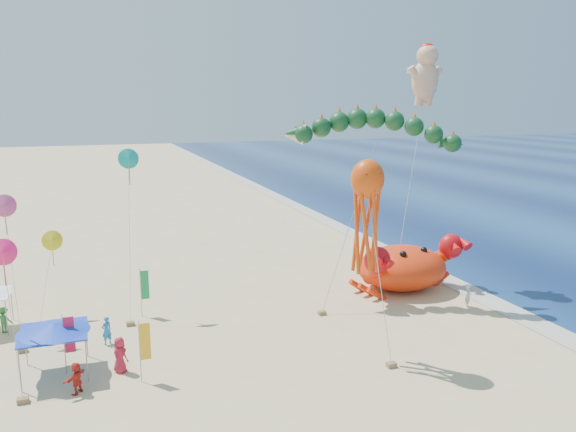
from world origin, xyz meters
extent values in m
plane|color=#D1B784|center=(0.00, 0.00, 0.00)|extent=(320.00, 320.00, 0.00)
plane|color=silver|center=(12.00, 0.00, 0.01)|extent=(320.00, 320.00, 0.00)
ellipsoid|color=red|center=(7.57, 3.78, 1.61)|extent=(7.76, 6.86, 3.22)
sphere|color=#B80B10|center=(3.97, 2.42, 3.04)|extent=(1.91, 1.91, 1.91)
sphere|color=black|center=(6.56, 2.65, 3.04)|extent=(0.50, 0.50, 0.50)
sphere|color=#B80B10|center=(11.18, 2.42, 3.04)|extent=(1.91, 1.91, 1.91)
sphere|color=black|center=(8.59, 2.65, 3.04)|extent=(0.50, 0.50, 0.50)
cone|color=#103A1C|center=(-0.72, 3.16, 11.57)|extent=(1.63, 1.21, 1.34)
cylinder|color=#B2B2B2|center=(2.37, 2.03, 5.53)|extent=(4.85, 2.31, 10.78)
cube|color=olive|center=(-0.03, 0.91, 0.12)|extent=(0.50, 0.35, 0.25)
ellipsoid|color=#E2AA8A|center=(10.29, 6.08, 15.18)|extent=(2.06, 1.69, 3.02)
sphere|color=#E2AA8A|center=(10.29, 5.89, 16.95)|extent=(1.58, 1.58, 1.58)
ellipsoid|color=red|center=(10.29, 5.98, 17.50)|extent=(1.02, 1.02, 0.72)
cylinder|color=#B2B2B2|center=(9.00, 5.51, 7.06)|extent=(2.64, 1.18, 13.83)
cube|color=olive|center=(7.70, 4.95, 0.12)|extent=(0.50, 0.35, 0.25)
ellipsoid|color=#DC430B|center=(-0.27, -5.30, 9.73)|extent=(1.79, 1.61, 2.05)
cylinder|color=#B2B2B2|center=(0.11, -6.21, 4.64)|extent=(0.81, 1.86, 8.99)
cube|color=olive|center=(0.49, -7.11, 0.12)|extent=(0.50, 0.35, 0.25)
cylinder|color=gray|center=(-17.47, -3.41, 1.10)|extent=(0.06, 0.06, 2.20)
cylinder|color=gray|center=(-14.47, -3.41, 1.10)|extent=(0.06, 0.06, 2.20)
cylinder|color=gray|center=(-17.47, -0.41, 1.10)|extent=(0.06, 0.06, 2.20)
cylinder|color=gray|center=(-14.47, -0.41, 1.10)|extent=(0.06, 0.06, 2.20)
cube|color=#1536C0|center=(-15.97, -1.91, 2.24)|extent=(3.24, 3.24, 0.08)
cone|color=#1536C0|center=(-15.97, -1.91, 2.48)|extent=(3.57, 3.57, 0.45)
cylinder|color=gray|center=(-18.89, 4.12, 1.10)|extent=(0.06, 0.06, 2.20)
cylinder|color=gray|center=(-18.89, 6.72, 1.10)|extent=(0.06, 0.06, 2.20)
cylinder|color=gray|center=(-11.98, -4.32, 1.60)|extent=(0.05, 0.05, 3.20)
cube|color=gold|center=(-11.70, -4.32, 2.10)|extent=(0.50, 0.04, 1.90)
cylinder|color=gray|center=(-15.50, -2.20, 1.60)|extent=(0.05, 0.05, 3.20)
cube|color=#E01C45|center=(-15.22, -2.20, 2.10)|extent=(0.50, 0.04, 1.90)
cylinder|color=gray|center=(-11.11, 4.58, 1.60)|extent=(0.05, 0.05, 3.20)
cube|color=#189045|center=(-10.83, 4.58, 2.10)|extent=(0.50, 0.04, 1.90)
imported|color=#2A7E34|center=(-19.14, 4.68, 0.80)|extent=(1.17, 0.91, 1.60)
imported|color=silver|center=(9.81, -1.09, 0.80)|extent=(0.63, 0.70, 1.60)
imported|color=#A81B31|center=(-12.88, -2.88, 0.94)|extent=(1.05, 1.09, 1.88)
imported|color=#2179C2|center=(-13.40, 0.87, 0.83)|extent=(0.72, 0.64, 1.66)
imported|color=red|center=(-14.96, -4.42, 0.78)|extent=(1.25, 1.43, 1.56)
cone|color=gold|center=(-16.27, 7.02, 4.92)|extent=(1.30, 0.51, 1.32)
cylinder|color=#B2B2B2|center=(-16.02, 5.52, 2.48)|extent=(0.54, 3.04, 4.69)
cube|color=olive|center=(-15.77, 4.02, 0.12)|extent=(0.50, 0.35, 0.25)
cone|color=#C34180|center=(-18.43, 4.24, 7.81)|extent=(1.30, 0.51, 1.32)
cylinder|color=#B2B2B2|center=(-18.18, 2.74, 3.93)|extent=(0.55, 3.04, 7.57)
cube|color=olive|center=(-17.93, 1.24, 0.12)|extent=(0.50, 0.35, 0.25)
cone|color=#0D9891|center=(-11.30, 6.17, 10.09)|extent=(1.30, 0.51, 1.32)
cylinder|color=#B2B2B2|center=(-11.05, 4.67, 5.07)|extent=(0.55, 3.04, 9.85)
cube|color=olive|center=(-10.80, 3.17, 0.12)|extent=(0.50, 0.35, 0.25)
cone|color=#FF1C6D|center=(-17.91, -1.76, 6.54)|extent=(1.30, 0.51, 1.32)
cylinder|color=#B2B2B2|center=(-17.66, -3.26, 3.30)|extent=(0.55, 3.04, 6.31)
cube|color=olive|center=(-17.41, -4.76, 0.12)|extent=(0.50, 0.35, 0.25)
camera|label=1|loc=(-13.78, -30.87, 13.62)|focal=35.00mm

